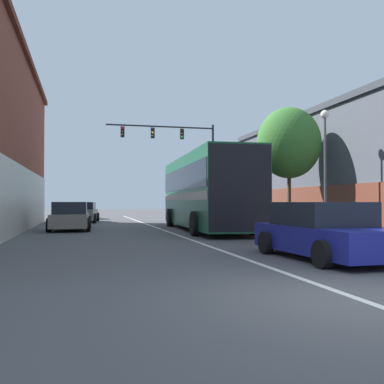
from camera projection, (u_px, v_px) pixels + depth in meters
The scene contains 10 objects.
ground_plane at pixel (359, 299), 6.35m from camera, with size 160.00×160.00×0.00m, color #4C4C4F.
lane_center_line at pixel (163, 230), 22.03m from camera, with size 0.14×44.27×0.01m.
bus at pixel (206, 189), 21.82m from camera, with size 3.15×11.59×3.55m.
hatchback_foreground at pixel (325, 232), 10.91m from camera, with size 2.26×4.47×1.37m.
parked_car_left_near at pixel (83, 213), 30.15m from camera, with size 2.27×4.43×1.36m.
parked_car_left_mid at pixel (70, 217), 21.93m from camera, with size 2.05×4.56×1.37m.
parked_car_left_far at pixel (79, 211), 36.41m from camera, with size 2.21×4.35×1.37m.
traffic_signal_gantry at pixel (180, 148), 34.74m from camera, with size 8.42×0.36×7.46m.
street_lamp at pixel (325, 160), 18.05m from camera, with size 0.34×0.34×5.08m.
street_tree_near at pixel (289, 143), 21.19m from camera, with size 3.06×2.75×5.85m.
Camera 1 is at (-3.80, -5.65, 1.38)m, focal length 42.00 mm.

